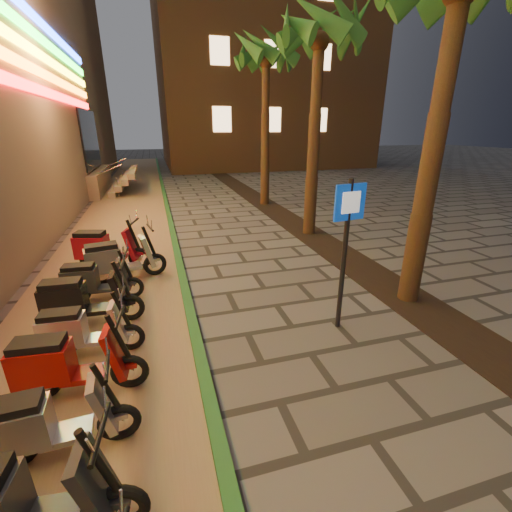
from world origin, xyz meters
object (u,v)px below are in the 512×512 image
object	(u,v)px
scooter_6	(64,364)
scooter_10	(116,260)
pedestrian_sign	(346,236)
scooter_4	(9,506)
scooter_9	(93,280)
scooter_5	(42,424)
scooter_7	(79,330)
scooter_11	(103,248)
scooter_8	(80,300)

from	to	relation	value
scooter_6	scooter_10	world-z (taller)	scooter_10
pedestrian_sign	scooter_4	size ratio (longest dim) A/B	1.54
pedestrian_sign	scooter_9	world-z (taller)	pedestrian_sign
pedestrian_sign	scooter_6	xyz separation A→B (m)	(-4.32, -0.52, -1.22)
scooter_5	scooter_10	world-z (taller)	scooter_10
pedestrian_sign	scooter_5	bearing A→B (deg)	-169.33
scooter_7	scooter_6	bearing A→B (deg)	-87.85
scooter_5	scooter_6	bearing A→B (deg)	85.62
scooter_6	scooter_10	size ratio (longest dim) A/B	0.92
scooter_10	scooter_7	bearing A→B (deg)	-108.15
scooter_11	scooter_5	bearing A→B (deg)	-74.73
scooter_4	scooter_7	bearing A→B (deg)	94.98
scooter_7	scooter_10	size ratio (longest dim) A/B	0.84
pedestrian_sign	scooter_6	bearing A→B (deg)	178.48
scooter_6	scooter_11	distance (m)	4.63
scooter_5	scooter_7	bearing A→B (deg)	85.38
scooter_5	scooter_8	bearing A→B (deg)	88.61
pedestrian_sign	scooter_7	bearing A→B (deg)	166.77
scooter_4	scooter_6	xyz separation A→B (m)	(0.02, 1.88, -0.02)
scooter_4	scooter_10	bearing A→B (deg)	92.21
scooter_6	scooter_7	world-z (taller)	scooter_6
scooter_6	scooter_8	distance (m)	1.84
scooter_9	scooter_4	bearing A→B (deg)	-85.47
scooter_4	scooter_8	distance (m)	3.72
scooter_4	scooter_9	world-z (taller)	scooter_4
scooter_8	scooter_9	xyz separation A→B (m)	(0.07, 0.97, -0.05)
pedestrian_sign	scooter_6	world-z (taller)	pedestrian_sign
scooter_4	pedestrian_sign	bearing A→B (deg)	34.83
scooter_10	scooter_9	bearing A→B (deg)	-125.05
scooter_5	scooter_8	size ratio (longest dim) A/B	0.90
scooter_7	scooter_9	world-z (taller)	scooter_9
scooter_9	scooter_7	bearing A→B (deg)	-83.73
scooter_5	scooter_10	bearing A→B (deg)	82.26
pedestrian_sign	scooter_11	distance (m)	6.11
scooter_5	scooter_6	world-z (taller)	scooter_6
pedestrian_sign	scooter_11	world-z (taller)	pedestrian_sign
pedestrian_sign	scooter_4	distance (m)	5.11
scooter_4	scooter_8	xyz separation A→B (m)	(-0.09, 3.72, -0.00)
pedestrian_sign	scooter_7	world-z (taller)	pedestrian_sign
scooter_6	scooter_4	bearing A→B (deg)	-85.61
scooter_5	pedestrian_sign	bearing A→B (deg)	15.66
scooter_7	scooter_9	distance (m)	1.93
scooter_4	scooter_6	distance (m)	1.88
scooter_5	scooter_11	bearing A→B (deg)	86.87
scooter_5	scooter_10	distance (m)	4.69
scooter_5	scooter_9	world-z (taller)	scooter_9
pedestrian_sign	scooter_5	world-z (taller)	pedestrian_sign
scooter_4	scooter_8	bearing A→B (deg)	97.35
scooter_10	scooter_11	bearing A→B (deg)	100.60
scooter_5	scooter_11	xyz separation A→B (m)	(-0.02, 5.61, 0.09)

